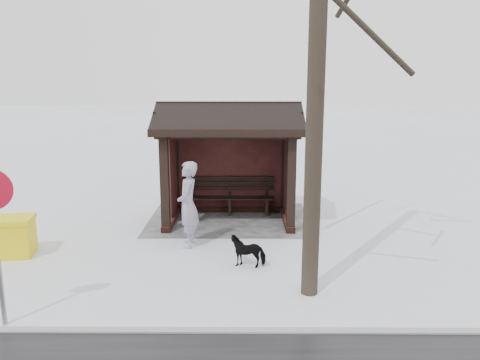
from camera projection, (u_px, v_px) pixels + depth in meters
name	position (u px, v px, depth m)	size (l,w,h in m)	color
ground	(229.00, 221.00, 12.19)	(120.00, 120.00, 0.00)	white
kerb	(218.00, 331.00, 6.80)	(120.00, 0.15, 0.06)	gray
trampled_patch	(230.00, 219.00, 12.38)	(4.20, 3.20, 0.02)	#939499
bus_shelter	(229.00, 138.00, 11.89)	(3.60, 2.40, 3.09)	#361A13
pedestrian	(188.00, 205.00, 10.17)	(0.69, 0.45, 1.90)	#9188A0
dog	(248.00, 250.00, 9.23)	(0.33, 0.72, 0.61)	black
grit_bin	(7.00, 237.00, 9.70)	(1.17, 0.89, 0.82)	yellow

